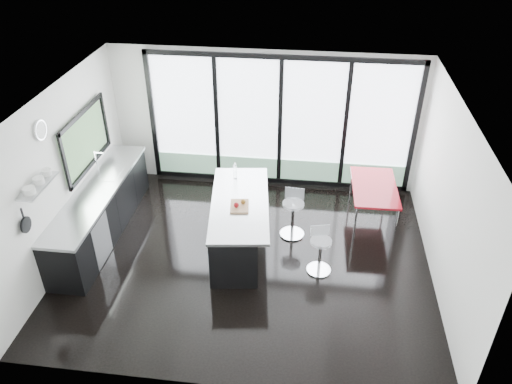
# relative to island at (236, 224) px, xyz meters

# --- Properties ---
(floor) EXTENTS (6.00, 5.00, 0.00)m
(floor) POSITION_rel_island_xyz_m (0.25, -0.33, -0.46)
(floor) COLOR black
(floor) RESTS_ON ground
(ceiling) EXTENTS (6.00, 5.00, 0.00)m
(ceiling) POSITION_rel_island_xyz_m (0.25, -0.33, 2.34)
(ceiling) COLOR white
(ceiling) RESTS_ON wall_back
(wall_back) EXTENTS (6.00, 0.09, 2.80)m
(wall_back) POSITION_rel_island_xyz_m (0.52, 2.13, 0.81)
(wall_back) COLOR silver
(wall_back) RESTS_ON ground
(wall_front) EXTENTS (6.00, 0.00, 2.80)m
(wall_front) POSITION_rel_island_xyz_m (0.25, -2.83, 0.94)
(wall_front) COLOR silver
(wall_front) RESTS_ON ground
(wall_left) EXTENTS (0.26, 5.00, 2.80)m
(wall_left) POSITION_rel_island_xyz_m (-2.73, -0.06, 1.10)
(wall_left) COLOR silver
(wall_left) RESTS_ON ground
(wall_right) EXTENTS (0.00, 5.00, 2.80)m
(wall_right) POSITION_rel_island_xyz_m (3.25, -0.33, 0.94)
(wall_right) COLOR silver
(wall_right) RESTS_ON ground
(counter_cabinets) EXTENTS (0.69, 3.24, 1.36)m
(counter_cabinets) POSITION_rel_island_xyz_m (-2.42, 0.07, 0.00)
(counter_cabinets) COLOR black
(counter_cabinets) RESTS_ON floor
(island) EXTENTS (1.22, 2.33, 1.18)m
(island) POSITION_rel_island_xyz_m (0.00, 0.00, 0.00)
(island) COLOR black
(island) RESTS_ON floor
(bar_stool_near) EXTENTS (0.48, 0.48, 0.63)m
(bar_stool_near) POSITION_rel_island_xyz_m (1.44, -0.48, -0.15)
(bar_stool_near) COLOR silver
(bar_stool_near) RESTS_ON floor
(bar_stool_far) EXTENTS (0.46, 0.46, 0.69)m
(bar_stool_far) POSITION_rel_island_xyz_m (0.94, 0.42, -0.12)
(bar_stool_far) COLOR silver
(bar_stool_far) RESTS_ON floor
(red_table) EXTENTS (0.82, 1.40, 0.74)m
(red_table) POSITION_rel_island_xyz_m (2.36, 1.06, -0.09)
(red_table) COLOR maroon
(red_table) RESTS_ON floor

